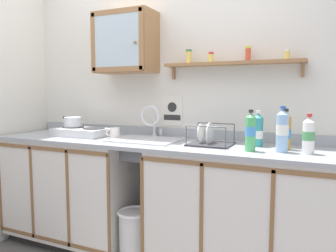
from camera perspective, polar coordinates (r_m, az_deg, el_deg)
back_wall at (r=2.88m, az=0.56°, el=4.59°), size 3.42×0.07×2.56m
lower_cabinet_run at (r=3.16m, az=-15.69°, el=-10.53°), size 1.19×0.62×0.94m
lower_cabinet_run_right at (r=2.50m, az=13.14°, el=-14.95°), size 1.35×0.62×0.94m
countertop at (r=2.61m, az=-2.46°, el=-3.00°), size 2.78×0.64×0.03m
backsplash at (r=2.87m, az=0.26°, el=-1.08°), size 2.78×0.02×0.08m
sink at (r=2.69m, az=-3.74°, el=-3.13°), size 0.54×0.46×0.42m
hot_plate_stove at (r=3.02m, az=-14.60°, el=-0.99°), size 0.48×0.29×0.07m
saucepan at (r=3.11m, az=-16.07°, el=0.74°), size 0.28×0.19×0.09m
bottle_water_blue_0 at (r=2.25m, az=19.07°, el=-0.73°), size 0.08×0.08×0.30m
bottle_soda_green_1 at (r=2.23m, az=14.01°, el=-0.96°), size 0.07×0.07×0.27m
bottle_opaque_white_2 at (r=2.25m, az=23.03°, el=-1.49°), size 0.07×0.07×0.25m
bottle_detergent_teal_3 at (r=2.45m, az=15.21°, el=-0.79°), size 0.07×0.07×0.26m
bottle_juice_amber_4 at (r=2.37m, az=19.53°, el=-0.81°), size 0.08×0.08×0.28m
dish_rack at (r=2.45m, az=7.14°, el=-2.53°), size 0.31×0.27×0.17m
mug at (r=2.80m, az=-9.14°, el=-1.18°), size 0.11×0.09×0.09m
wall_cabinet at (r=2.93m, az=-7.33°, el=14.01°), size 0.52×0.30×0.51m
spice_shelf at (r=2.62m, az=10.71°, el=10.69°), size 1.07×0.14×0.23m
warning_sign at (r=2.84m, az=0.75°, el=2.59°), size 0.18×0.01×0.25m
trash_bin at (r=2.71m, az=-5.72°, el=-18.61°), size 0.27×0.27×0.45m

